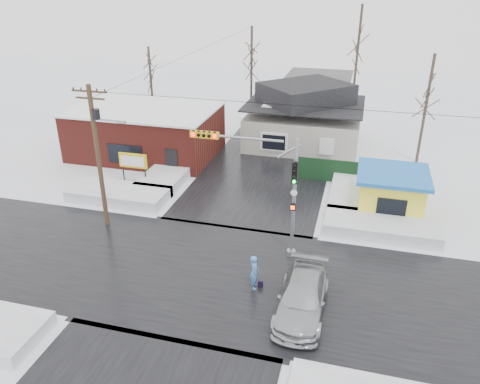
% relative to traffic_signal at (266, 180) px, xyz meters
% --- Properties ---
extents(ground, '(120.00, 120.00, 0.00)m').
position_rel_traffic_signal_xyz_m(ground, '(-2.43, -2.97, -4.54)').
color(ground, white).
rests_on(ground, ground).
extents(road_ns, '(10.00, 120.00, 0.02)m').
position_rel_traffic_signal_xyz_m(road_ns, '(-2.43, -2.97, -4.53)').
color(road_ns, black).
rests_on(road_ns, ground).
extents(road_ew, '(120.00, 10.00, 0.02)m').
position_rel_traffic_signal_xyz_m(road_ew, '(-2.43, -2.97, -4.53)').
color(road_ew, black).
rests_on(road_ew, ground).
extents(snowbank_nw, '(7.00, 3.00, 0.80)m').
position_rel_traffic_signal_xyz_m(snowbank_nw, '(-11.43, 4.03, -4.14)').
color(snowbank_nw, white).
rests_on(snowbank_nw, ground).
extents(snowbank_ne, '(7.00, 3.00, 0.80)m').
position_rel_traffic_signal_xyz_m(snowbank_ne, '(6.57, 4.03, -4.14)').
color(snowbank_ne, white).
rests_on(snowbank_ne, ground).
extents(snowbank_nside_w, '(3.00, 8.00, 0.80)m').
position_rel_traffic_signal_xyz_m(snowbank_nside_w, '(-9.43, 9.03, -4.14)').
color(snowbank_nside_w, white).
rests_on(snowbank_nside_w, ground).
extents(snowbank_nside_e, '(3.00, 8.00, 0.80)m').
position_rel_traffic_signal_xyz_m(snowbank_nside_e, '(4.57, 9.03, -4.14)').
color(snowbank_nside_e, white).
rests_on(snowbank_nside_e, ground).
extents(traffic_signal, '(6.05, 0.68, 7.00)m').
position_rel_traffic_signal_xyz_m(traffic_signal, '(0.00, 0.00, 0.00)').
color(traffic_signal, gray).
rests_on(traffic_signal, ground).
extents(utility_pole, '(3.15, 0.44, 9.00)m').
position_rel_traffic_signal_xyz_m(utility_pole, '(-10.36, 0.53, 0.57)').
color(utility_pole, '#382619').
rests_on(utility_pole, ground).
extents(brick_building, '(12.20, 8.20, 4.12)m').
position_rel_traffic_signal_xyz_m(brick_building, '(-13.43, 13.03, -2.46)').
color(brick_building, maroon).
rests_on(brick_building, ground).
extents(marquee_sign, '(2.20, 0.21, 2.55)m').
position_rel_traffic_signal_xyz_m(marquee_sign, '(-11.43, 6.53, -2.62)').
color(marquee_sign, black).
rests_on(marquee_sign, ground).
extents(house, '(10.40, 8.40, 5.76)m').
position_rel_traffic_signal_xyz_m(house, '(-0.43, 19.03, -1.92)').
color(house, '#B1AA9F').
rests_on(house, ground).
extents(kiosk, '(4.60, 4.60, 2.88)m').
position_rel_traffic_signal_xyz_m(kiosk, '(7.07, 7.03, -3.08)').
color(kiosk, '#FEEF38').
rests_on(kiosk, ground).
extents(fence, '(8.00, 0.12, 1.80)m').
position_rel_traffic_signal_xyz_m(fence, '(4.07, 11.03, -3.64)').
color(fence, black).
rests_on(fence, ground).
extents(tree_far_left, '(3.00, 3.00, 10.00)m').
position_rel_traffic_signal_xyz_m(tree_far_left, '(-6.43, 23.03, 3.41)').
color(tree_far_left, '#332821').
rests_on(tree_far_left, ground).
extents(tree_far_mid, '(3.00, 3.00, 12.00)m').
position_rel_traffic_signal_xyz_m(tree_far_mid, '(3.57, 25.03, 5.00)').
color(tree_far_mid, '#332821').
rests_on(tree_far_mid, ground).
extents(tree_far_right, '(3.00, 3.00, 9.00)m').
position_rel_traffic_signal_xyz_m(tree_far_right, '(9.57, 17.03, 2.62)').
color(tree_far_right, '#332821').
rests_on(tree_far_right, ground).
extents(tree_far_west, '(3.00, 3.00, 8.00)m').
position_rel_traffic_signal_xyz_m(tree_far_west, '(-16.43, 21.03, 1.82)').
color(tree_far_west, '#332821').
rests_on(tree_far_west, ground).
extents(pedestrian, '(0.66, 0.80, 1.89)m').
position_rel_traffic_signal_xyz_m(pedestrian, '(0.24, -3.51, -3.59)').
color(pedestrian, '#467DC4').
rests_on(pedestrian, ground).
extents(car, '(2.23, 5.46, 1.58)m').
position_rel_traffic_signal_xyz_m(car, '(2.85, -4.74, -3.75)').
color(car, '#A4A7AB').
rests_on(car, ground).
extents(shopping_bag, '(0.30, 0.17, 0.35)m').
position_rel_traffic_signal_xyz_m(shopping_bag, '(0.54, -3.39, -4.36)').
color(shopping_bag, black).
rests_on(shopping_bag, ground).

